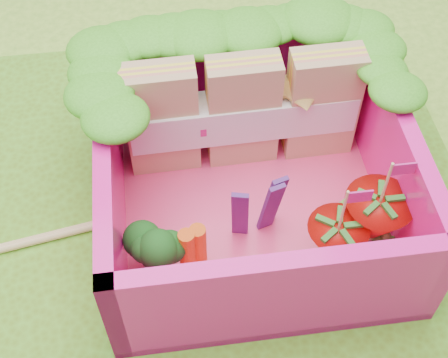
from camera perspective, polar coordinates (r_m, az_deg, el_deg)
name	(u,v)px	position (r m, az deg, el deg)	size (l,w,h in m)	color
ground	(198,225)	(2.91, -2.44, -4.20)	(14.00, 14.00, 0.00)	#74B232
placemat	(197,223)	(2.90, -2.45, -4.03)	(2.60, 2.60, 0.03)	#619722
bento_floor	(251,206)	(2.91, 2.52, -2.50)	(1.30, 1.30, 0.05)	#F43E78
bento_box	(253,172)	(2.71, 2.71, 0.61)	(1.30, 1.30, 0.55)	#FF1594
lettuce_ruffle	(238,41)	(2.81, 1.33, 12.50)	(1.43, 0.77, 0.11)	#3C981B
sandwich_stack	(244,112)	(2.87, 1.84, 6.18)	(1.07, 0.19, 0.58)	tan
broccoli	(155,247)	(2.55, -6.35, -6.23)	(0.31, 0.31, 0.26)	#6B9F4D
carrot_sticks	(193,249)	(2.60, -2.86, -6.44)	(0.12, 0.09, 0.26)	#F65614
purple_wedges	(261,207)	(2.64, 3.44, -2.60)	(0.22, 0.09, 0.38)	#451B61
strawberry_left	(335,244)	(2.64, 10.08, -5.88)	(0.25, 0.25, 0.49)	red
strawberry_right	(374,221)	(2.72, 13.54, -3.75)	(0.29, 0.29, 0.53)	red
snap_peas	(351,234)	(2.81, 11.50, -4.98)	(0.59, 0.58, 0.05)	green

